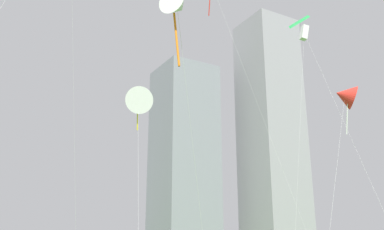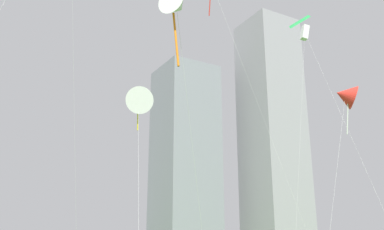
{
  "view_description": "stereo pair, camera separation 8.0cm",
  "coord_description": "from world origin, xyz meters",
  "px_view_note": "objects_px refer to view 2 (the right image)",
  "views": [
    {
      "loc": [
        -7.81,
        -12.74,
        1.59
      ],
      "look_at": [
        -1.05,
        13.14,
        9.94
      ],
      "focal_mm": 39.73,
      "sensor_mm": 36.0,
      "label": 1
    },
    {
      "loc": [
        -7.73,
        -12.76,
        1.59
      ],
      "look_at": [
        -1.05,
        13.14,
        9.94
      ],
      "focal_mm": 39.73,
      "sensor_mm": 36.0,
      "label": 2
    }
  ],
  "objects_px": {
    "kite_flying_8": "(345,95)",
    "distant_highrise_1": "(272,129)",
    "kite_flying_5": "(138,101)",
    "distant_highrise_0": "(185,155)",
    "kite_flying_2": "(300,22)",
    "kite_flying_7": "(305,33)",
    "kite_flying_3": "(176,6)"
  },
  "relations": [
    {
      "from": "kite_flying_8",
      "to": "distant_highrise_1",
      "type": "distance_m",
      "value": 119.8
    },
    {
      "from": "kite_flying_5",
      "to": "distant_highrise_0",
      "type": "height_order",
      "value": "distant_highrise_0"
    },
    {
      "from": "kite_flying_5",
      "to": "kite_flying_2",
      "type": "bearing_deg",
      "value": 7.25
    },
    {
      "from": "kite_flying_7",
      "to": "distant_highrise_1",
      "type": "relative_size",
      "value": 0.34
    },
    {
      "from": "kite_flying_7",
      "to": "distant_highrise_0",
      "type": "distance_m",
      "value": 102.2
    },
    {
      "from": "kite_flying_7",
      "to": "distant_highrise_0",
      "type": "bearing_deg",
      "value": 85.13
    },
    {
      "from": "distant_highrise_0",
      "to": "distant_highrise_1",
      "type": "height_order",
      "value": "distant_highrise_1"
    },
    {
      "from": "distant_highrise_0",
      "to": "distant_highrise_1",
      "type": "relative_size",
      "value": 0.77
    },
    {
      "from": "kite_flying_2",
      "to": "kite_flying_3",
      "type": "relative_size",
      "value": 2.15
    },
    {
      "from": "kite_flying_2",
      "to": "kite_flying_8",
      "type": "relative_size",
      "value": 1.76
    },
    {
      "from": "kite_flying_7",
      "to": "kite_flying_8",
      "type": "distance_m",
      "value": 19.12
    },
    {
      "from": "kite_flying_3",
      "to": "distant_highrise_1",
      "type": "height_order",
      "value": "distant_highrise_1"
    },
    {
      "from": "kite_flying_5",
      "to": "distant_highrise_0",
      "type": "distance_m",
      "value": 114.53
    },
    {
      "from": "kite_flying_3",
      "to": "distant_highrise_0",
      "type": "xyz_separation_m",
      "value": [
        31.29,
        128.62,
        20.91
      ]
    },
    {
      "from": "kite_flying_2",
      "to": "kite_flying_3",
      "type": "distance_m",
      "value": 32.61
    },
    {
      "from": "kite_flying_7",
      "to": "kite_flying_8",
      "type": "bearing_deg",
      "value": -108.38
    },
    {
      "from": "kite_flying_3",
      "to": "kite_flying_7",
      "type": "relative_size",
      "value": 0.44
    },
    {
      "from": "kite_flying_2",
      "to": "kite_flying_7",
      "type": "xyz_separation_m",
      "value": [
        3.38,
        4.75,
        1.51
      ]
    },
    {
      "from": "kite_flying_3",
      "to": "kite_flying_8",
      "type": "relative_size",
      "value": 0.82
    },
    {
      "from": "kite_flying_2",
      "to": "kite_flying_7",
      "type": "distance_m",
      "value": 6.02
    },
    {
      "from": "kite_flying_2",
      "to": "kite_flying_5",
      "type": "relative_size",
      "value": 1.76
    },
    {
      "from": "kite_flying_2",
      "to": "distant_highrise_0",
      "type": "distance_m",
      "value": 107.34
    },
    {
      "from": "distant_highrise_0",
      "to": "kite_flying_3",
      "type": "bearing_deg",
      "value": -119.4
    },
    {
      "from": "kite_flying_8",
      "to": "distant_highrise_0",
      "type": "height_order",
      "value": "distant_highrise_0"
    },
    {
      "from": "distant_highrise_1",
      "to": "kite_flying_8",
      "type": "bearing_deg",
      "value": -127.15
    },
    {
      "from": "kite_flying_3",
      "to": "kite_flying_8",
      "type": "distance_m",
      "value": 23.2
    },
    {
      "from": "kite_flying_5",
      "to": "kite_flying_3",
      "type": "bearing_deg",
      "value": -92.36
    },
    {
      "from": "kite_flying_2",
      "to": "kite_flying_5",
      "type": "distance_m",
      "value": 22.15
    },
    {
      "from": "kite_flying_7",
      "to": "distant_highrise_0",
      "type": "height_order",
      "value": "distant_highrise_0"
    },
    {
      "from": "kite_flying_3",
      "to": "kite_flying_8",
      "type": "xyz_separation_m",
      "value": [
        18.34,
        14.03,
        2.25
      ]
    },
    {
      "from": "kite_flying_5",
      "to": "kite_flying_8",
      "type": "distance_m",
      "value": 18.46
    },
    {
      "from": "kite_flying_3",
      "to": "kite_flying_8",
      "type": "bearing_deg",
      "value": 37.41
    }
  ]
}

